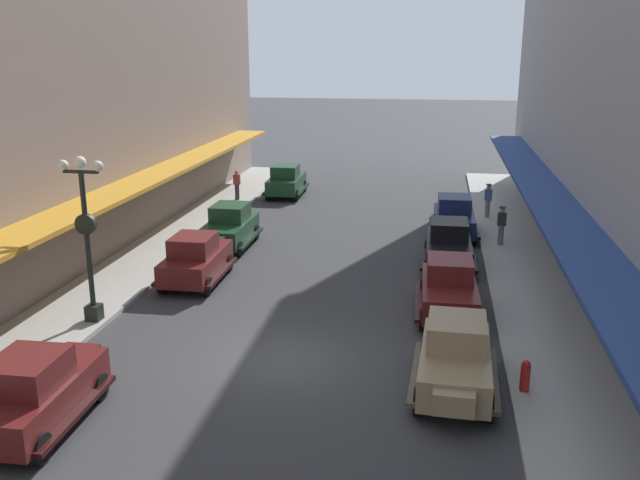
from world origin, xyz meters
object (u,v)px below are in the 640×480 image
parked_car_5 (35,390)px  parked_car_6 (449,287)px  parked_car_1 (229,226)px  parked_car_3 (286,180)px  parked_car_4 (449,244)px  pedestrian_1 (237,185)px  fire_hydrant (525,375)px  parked_car_2 (454,216)px  pedestrian_0 (488,200)px  lamp_post_with_clock (87,233)px  parked_car_0 (196,258)px  parked_car_7 (455,356)px  pedestrian_2 (501,225)px

parked_car_5 → parked_car_6: 12.62m
parked_car_1 → parked_car_3: 10.81m
parked_car_3 → parked_car_4: size_ratio=1.00×
pedestrian_1 → fire_hydrant: bearing=-56.8°
fire_hydrant → parked_car_2: bearing=95.7°
parked_car_4 → pedestrian_0: (2.02, 8.21, 0.07)m
parked_car_6 → pedestrian_0: parked_car_6 is taller
parked_car_1 → parked_car_4: 9.42m
lamp_post_with_clock → parked_car_4: bearing=35.3°
parked_car_6 → fire_hydrant: size_ratio=5.23×
parked_car_4 → parked_car_6: 5.08m
parked_car_5 → pedestrian_0: size_ratio=2.57×
parked_car_4 → parked_car_0: bearing=-159.8°
parked_car_7 → parked_car_0: bearing=143.3°
fire_hydrant → pedestrian_0: 18.48m
parked_car_6 → parked_car_7: bearing=-88.9°
parked_car_3 → parked_car_6: 19.50m
parked_car_0 → pedestrian_0: 16.10m
parked_car_3 → pedestrian_0: parked_car_3 is taller
parked_car_6 → parked_car_0: bearing=169.4°
parked_car_1 → fire_hydrant: size_ratio=5.20×
parked_car_5 → lamp_post_with_clock: lamp_post_with_clock is taller
parked_car_4 → lamp_post_with_clock: 13.59m
parked_car_7 → pedestrian_2: parked_car_7 is taller
lamp_post_with_clock → pedestrian_1: (-0.56, 17.85, -2.00)m
parked_car_1 → parked_car_7: size_ratio=0.99×
parked_car_0 → pedestrian_0: (11.19, 11.58, 0.07)m
parked_car_2 → pedestrian_0: 3.90m
parked_car_3 → fire_hydrant: 24.95m
parked_car_6 → lamp_post_with_clock: size_ratio=0.83×
parked_car_2 → fire_hydrant: parked_car_2 is taller
fire_hydrant → pedestrian_0: bearing=89.3°
parked_car_7 → pedestrian_0: 18.56m
parked_car_6 → fire_hydrant: 5.51m
parked_car_4 → pedestrian_1: parked_car_4 is taller
parked_car_0 → fire_hydrant: (10.95, -6.89, -0.38)m
parked_car_3 → parked_car_7: bearing=-67.6°
parked_car_5 → parked_car_6: (9.30, 8.54, 0.00)m
fire_hydrant → pedestrian_0: pedestrian_0 is taller
parked_car_6 → fire_hydrant: bearing=-70.7°
lamp_post_with_clock → pedestrian_2: (13.23, 10.90, -1.97)m
parked_car_2 → lamp_post_with_clock: (-11.26, -12.47, 2.04)m
parked_car_2 → parked_car_5: 20.70m
parked_car_3 → parked_car_7: 24.23m
parked_car_7 → lamp_post_with_clock: (-11.03, 2.50, 2.04)m
lamp_post_with_clock → parked_car_1: bearing=79.8°
pedestrian_1 → pedestrian_2: (13.79, -6.95, 0.02)m
parked_car_3 → fire_hydrant: (10.95, -22.42, -0.38)m
parked_car_1 → fire_hydrant: parked_car_1 is taller
parked_car_7 → pedestrian_2: bearing=80.7°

